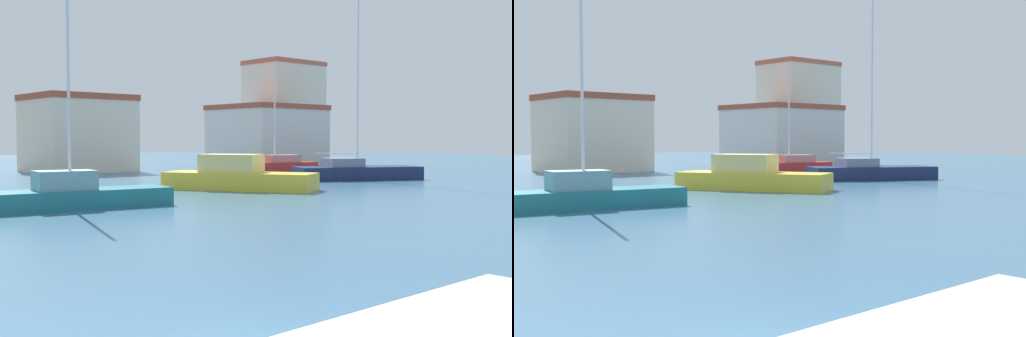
# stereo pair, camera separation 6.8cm
# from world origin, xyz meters

# --- Properties ---
(water) EXTENTS (160.00, 160.00, 0.00)m
(water) POSITION_xyz_m (15.00, 20.00, 0.00)
(water) COLOR #38607F
(water) RESTS_ON ground
(sailboat_teal_behind_lamppost) EXTENTS (8.34, 3.35, 8.98)m
(sailboat_teal_behind_lamppost) POSITION_xyz_m (6.11, 18.09, 0.55)
(sailboat_teal_behind_lamppost) COLOR #1E707A
(sailboat_teal_behind_lamppost) RESTS_ON water
(sailboat_red_inner_mooring) EXTENTS (7.08, 3.57, 8.47)m
(sailboat_red_inner_mooring) POSITION_xyz_m (28.91, 29.96, 0.63)
(sailboat_red_inner_mooring) COLOR #B22823
(sailboat_red_inner_mooring) RESTS_ON water
(motorboat_yellow_distant_east) EXTENTS (6.21, 8.54, 1.93)m
(motorboat_yellow_distant_east) POSITION_xyz_m (17.18, 20.75, 0.70)
(motorboat_yellow_distant_east) COLOR gold
(motorboat_yellow_distant_east) RESTS_ON water
(sailboat_navy_near_pier) EXTENTS (8.82, 6.40, 13.78)m
(sailboat_navy_near_pier) POSITION_xyz_m (28.48, 21.75, 0.59)
(sailboat_navy_near_pier) COLOR #19234C
(sailboat_navy_near_pier) RESTS_ON water
(warehouse_block) EXTENTS (7.78, 7.28, 6.43)m
(warehouse_block) POSITION_xyz_m (19.42, 44.10, 3.22)
(warehouse_block) COLOR beige
(warehouse_block) RESTS_ON ground
(waterfront_apartments) EXTENTS (9.65, 9.02, 6.18)m
(waterfront_apartments) POSITION_xyz_m (39.54, 42.34, 3.10)
(waterfront_apartments) COLOR beige
(waterfront_apartments) RESTS_ON ground
(yacht_club) EXTENTS (8.21, 5.98, 11.62)m
(yacht_club) POSITION_xyz_m (46.49, 46.92, 5.82)
(yacht_club) COLOR beige
(yacht_club) RESTS_ON ground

